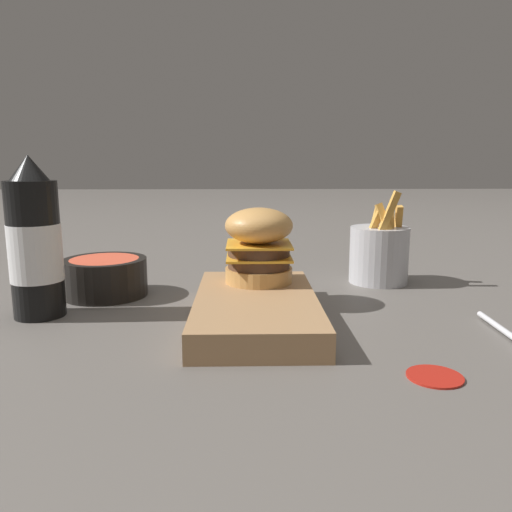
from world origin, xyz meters
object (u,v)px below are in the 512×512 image
at_px(fries_basket, 379,253).
at_px(side_bowl, 105,276).
at_px(ketchup_bottle, 35,245).
at_px(serving_board, 256,309).
at_px(burger, 259,245).

height_order(fries_basket, side_bowl, fries_basket).
xyz_separation_m(ketchup_bottle, fries_basket, (0.17, -0.48, -0.04)).
distance_m(serving_board, fries_basket, 0.29).
bearing_deg(serving_board, fries_basket, -45.85).
relative_size(fries_basket, side_bowl, 1.26).
bearing_deg(fries_basket, serving_board, 134.15).
relative_size(ketchup_bottle, side_bowl, 1.68).
bearing_deg(ketchup_bottle, serving_board, -96.13).
xyz_separation_m(serving_board, side_bowl, (0.13, 0.22, 0.01)).
distance_m(serving_board, side_bowl, 0.25).
bearing_deg(ketchup_bottle, side_bowl, -30.51).
distance_m(burger, fries_basket, 0.24).
height_order(burger, side_bowl, burger).
relative_size(serving_board, burger, 2.71).
distance_m(burger, ketchup_bottle, 0.29).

